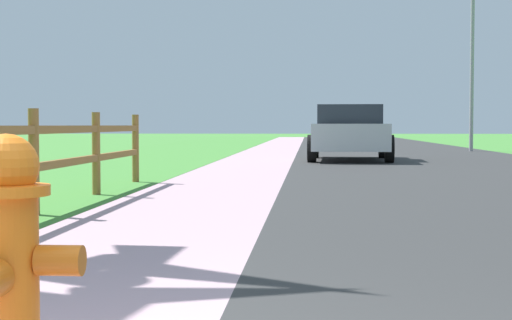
# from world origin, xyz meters

# --- Properties ---
(ground_plane) EXTENTS (120.00, 120.00, 0.00)m
(ground_plane) POSITION_xyz_m (0.00, 25.00, 0.00)
(ground_plane) COLOR #468D38
(road_asphalt) EXTENTS (7.00, 66.00, 0.01)m
(road_asphalt) POSITION_xyz_m (3.50, 27.00, 0.00)
(road_asphalt) COLOR #323232
(road_asphalt) RESTS_ON ground
(curb_concrete) EXTENTS (6.00, 66.00, 0.01)m
(curb_concrete) POSITION_xyz_m (-3.00, 27.00, 0.00)
(curb_concrete) COLOR #BF9BA7
(curb_concrete) RESTS_ON ground
(grass_verge) EXTENTS (5.00, 66.00, 0.00)m
(grass_verge) POSITION_xyz_m (-4.50, 27.00, 0.01)
(grass_verge) COLOR #468D38
(grass_verge) RESTS_ON ground
(fire_hydrant) EXTENTS (0.51, 0.44, 0.91)m
(fire_hydrant) POSITION_xyz_m (-0.58, 0.62, 0.47)
(fire_hydrant) COLOR orange
(fire_hydrant) RESTS_ON ground
(parked_suv_silver) EXTENTS (2.27, 4.48, 1.49)m
(parked_suv_silver) POSITION_xyz_m (1.50, 19.30, 0.75)
(parked_suv_silver) COLOR #B7BABF
(parked_suv_silver) RESTS_ON ground
(street_lamp) EXTENTS (1.17, 0.20, 5.70)m
(street_lamp) POSITION_xyz_m (6.36, 26.76, 3.44)
(street_lamp) COLOR gray
(street_lamp) RESTS_ON ground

